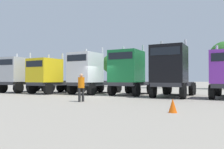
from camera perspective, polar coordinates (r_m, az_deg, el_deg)
name	(u,v)px	position (r m, az deg, el deg)	size (l,w,h in m)	color
ground	(98,96)	(18.80, -3.45, -5.41)	(200.00, 200.00, 0.00)	gray
semi_truck_silver	(19,75)	(25.76, -22.07, -0.07)	(2.69, 6.26, 4.16)	#333338
semi_truck_yellow	(50,75)	(23.02, -15.18, -0.23)	(3.31, 6.48, 3.90)	#333338
semi_truck_white	(89,73)	(21.29, -5.79, 0.41)	(3.30, 6.13, 4.35)	#333338
semi_truck_green	(129,72)	(19.82, 4.29, 0.60)	(2.96, 6.06, 4.38)	#333338
semi_truck_black	(171,71)	(18.23, 14.50, 0.88)	(3.00, 6.44, 4.50)	#333338
visitor_in_hivis	(81,85)	(14.34, -7.67, -2.68)	(0.51, 0.51, 1.75)	#262626
traffic_cone_near	(173,106)	(10.01, 14.90, -7.51)	(0.36, 0.36, 0.59)	#F2590C
oak_far_left	(111,64)	(42.43, -0.13, 2.66)	(3.51, 3.51, 5.97)	#4C3823
oak_far_centre	(163,60)	(36.07, 12.57, 3.55)	(3.69, 3.69, 6.18)	#4C3823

